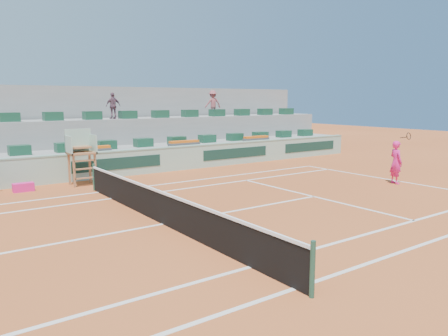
{
  "coord_description": "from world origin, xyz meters",
  "views": [
    {
      "loc": [
        -5.77,
        -11.22,
        3.65
      ],
      "look_at": [
        4.0,
        2.5,
        1.0
      ],
      "focal_mm": 35.0,
      "sensor_mm": 36.0,
      "label": 1
    }
  ],
  "objects": [
    {
      "name": "ground",
      "position": [
        0.0,
        0.0,
        0.0
      ],
      "size": [
        90.0,
        90.0,
        0.0
      ],
      "primitive_type": "plane",
      "color": "#AB4C21",
      "rests_on": "ground"
    },
    {
      "name": "seating_tier_lower",
      "position": [
        0.0,
        10.7,
        0.6
      ],
      "size": [
        36.0,
        4.0,
        1.2
      ],
      "primitive_type": "cube",
      "color": "#979794",
      "rests_on": "ground"
    },
    {
      "name": "seating_tier_upper",
      "position": [
        0.0,
        12.3,
        1.3
      ],
      "size": [
        36.0,
        2.4,
        2.6
      ],
      "primitive_type": "cube",
      "color": "#979794",
      "rests_on": "ground"
    },
    {
      "name": "stadium_back_wall",
      "position": [
        0.0,
        13.9,
        2.2
      ],
      "size": [
        36.0,
        0.4,
        4.4
      ],
      "primitive_type": "cube",
      "color": "#979794",
      "rests_on": "ground"
    },
    {
      "name": "player_bag",
      "position": [
        -2.39,
        7.39,
        0.17
      ],
      "size": [
        0.79,
        0.35,
        0.35
      ],
      "primitive_type": "cube",
      "color": "#F6208A",
      "rests_on": "ground"
    },
    {
      "name": "spectator_mid",
      "position": [
        3.16,
        11.68,
        3.31
      ],
      "size": [
        0.87,
        0.43,
        1.43
      ],
      "primitive_type": "imported",
      "rotation": [
        0.0,
        0.0,
        3.24
      ],
      "color": "#714B5C",
      "rests_on": "seating_tier_upper"
    },
    {
      "name": "spectator_right",
      "position": [
        9.83,
        11.9,
        3.41
      ],
      "size": [
        1.14,
        0.78,
        1.62
      ],
      "primitive_type": "imported",
      "rotation": [
        0.0,
        0.0,
        2.96
      ],
      "color": "#984C52",
      "rests_on": "seating_tier_upper"
    },
    {
      "name": "court_lines",
      "position": [
        0.0,
        0.0,
        0.01
      ],
      "size": [
        23.89,
        11.09,
        0.01
      ],
      "color": "white",
      "rests_on": "ground"
    },
    {
      "name": "tennis_net",
      "position": [
        0.0,
        0.0,
        0.53
      ],
      "size": [
        0.1,
        11.97,
        1.1
      ],
      "color": "black",
      "rests_on": "ground"
    },
    {
      "name": "advertising_hoarding",
      "position": [
        0.02,
        8.5,
        0.63
      ],
      "size": [
        36.0,
        0.34,
        1.26
      ],
      "color": "#9BC3B0",
      "rests_on": "ground"
    },
    {
      "name": "umpire_chair",
      "position": [
        0.0,
        7.5,
        1.54
      ],
      "size": [
        1.1,
        0.9,
        2.4
      ],
      "color": "#99613A",
      "rests_on": "ground"
    },
    {
      "name": "seat_row_lower",
      "position": [
        0.0,
        9.8,
        1.42
      ],
      "size": [
        32.9,
        0.6,
        0.44
      ],
      "color": "#17462F",
      "rests_on": "seating_tier_lower"
    },
    {
      "name": "seat_row_upper",
      "position": [
        0.0,
        11.7,
        2.82
      ],
      "size": [
        32.9,
        0.6,
        0.44
      ],
      "color": "#17462F",
      "rests_on": "seating_tier_upper"
    },
    {
      "name": "flower_planters",
      "position": [
        -1.5,
        9.0,
        1.33
      ],
      "size": [
        26.8,
        0.36,
        0.28
      ],
      "color": "#4D4D4D",
      "rests_on": "seating_tier_lower"
    },
    {
      "name": "tennis_player",
      "position": [
        11.26,
        -0.24,
        0.95
      ],
      "size": [
        0.66,
        0.96,
        2.28
      ],
      "color": "#F6208A",
      "rests_on": "ground"
    }
  ]
}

